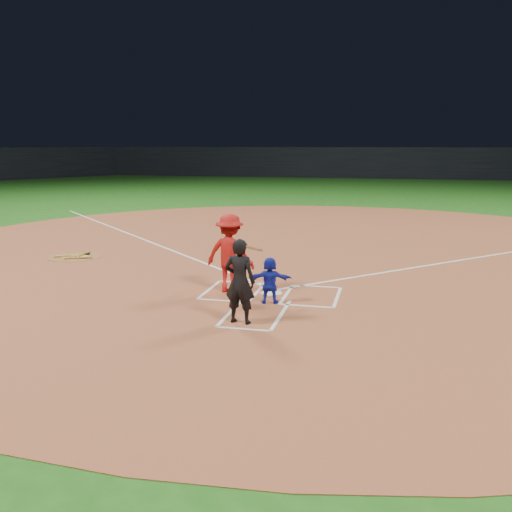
% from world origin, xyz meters
% --- Properties ---
extents(ground, '(120.00, 120.00, 0.00)m').
position_xyz_m(ground, '(0.00, 0.00, 0.00)').
color(ground, '#195415').
rests_on(ground, ground).
extents(home_plate_dirt, '(28.00, 28.00, 0.01)m').
position_xyz_m(home_plate_dirt, '(0.00, 6.00, 0.01)').
color(home_plate_dirt, brown).
rests_on(home_plate_dirt, ground).
extents(stadium_wall_far, '(80.00, 1.20, 3.20)m').
position_xyz_m(stadium_wall_far, '(0.00, 48.00, 1.60)').
color(stadium_wall_far, black).
rests_on(stadium_wall_far, ground).
extents(home_plate, '(0.60, 0.60, 0.02)m').
position_xyz_m(home_plate, '(0.00, 0.00, 0.02)').
color(home_plate, silver).
rests_on(home_plate, home_plate_dirt).
extents(on_deck_circle, '(1.70, 1.70, 0.01)m').
position_xyz_m(on_deck_circle, '(-7.08, 3.00, 0.02)').
color(on_deck_circle, brown).
rests_on(on_deck_circle, home_plate_dirt).
extents(on_deck_logo, '(0.80, 0.80, 0.00)m').
position_xyz_m(on_deck_logo, '(-7.08, 3.00, 0.02)').
color(on_deck_logo, gold).
rests_on(on_deck_logo, on_deck_circle).
extents(on_deck_bat_a, '(0.08, 0.84, 0.06)m').
position_xyz_m(on_deck_bat_a, '(-6.93, 3.25, 0.05)').
color(on_deck_bat_a, olive).
rests_on(on_deck_bat_a, on_deck_circle).
extents(on_deck_bat_b, '(0.76, 0.47, 0.06)m').
position_xyz_m(on_deck_bat_b, '(-7.28, 2.90, 0.05)').
color(on_deck_bat_b, '#A0713A').
rests_on(on_deck_bat_b, on_deck_circle).
extents(on_deck_bat_c, '(0.79, 0.42, 0.06)m').
position_xyz_m(on_deck_bat_c, '(-6.78, 2.70, 0.05)').
color(on_deck_bat_c, '#9D6839').
rests_on(on_deck_bat_c, on_deck_circle).
extents(bat_weight_donut, '(0.19, 0.19, 0.05)m').
position_xyz_m(bat_weight_donut, '(-6.88, 3.40, 0.05)').
color(bat_weight_donut, black).
rests_on(bat_weight_donut, on_deck_circle).
extents(catcher, '(1.03, 0.46, 1.07)m').
position_xyz_m(catcher, '(0.13, -0.85, 0.55)').
color(catcher, '#1623B3').
rests_on(catcher, home_plate_dirt).
extents(umpire, '(0.67, 0.48, 1.74)m').
position_xyz_m(umpire, '(-0.16, -2.42, 0.88)').
color(umpire, black).
rests_on(umpire, home_plate_dirt).
extents(chalk_markings, '(28.35, 17.32, 0.01)m').
position_xyz_m(chalk_markings, '(0.00, 5.29, 0.01)').
color(chalk_markings, white).
rests_on(chalk_markings, home_plate_dirt).
extents(batter_at_plate, '(1.44, 1.02, 1.92)m').
position_xyz_m(batter_at_plate, '(-1.03, -0.08, 0.97)').
color(batter_at_plate, '#A91512').
rests_on(batter_at_plate, home_plate_dirt).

